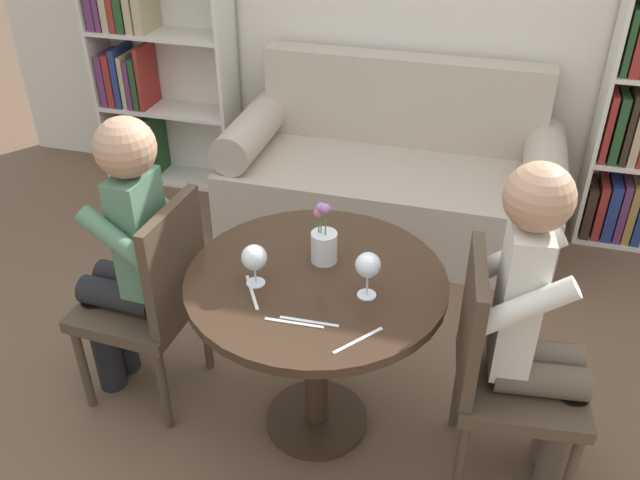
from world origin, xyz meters
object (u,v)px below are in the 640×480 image
(flower_vase, at_px, (325,242))
(chair_right, at_px, (501,367))
(person_right, at_px, (537,329))
(bookshelf_left, at_px, (149,71))
(couch, at_px, (391,179))
(chair_left, at_px, (153,295))
(wine_glass_left, at_px, (254,259))
(wine_glass_right, at_px, (368,266))
(person_left, at_px, (127,255))

(flower_vase, bearing_deg, chair_right, -11.78)
(person_right, bearing_deg, flower_vase, 74.27)
(bookshelf_left, height_order, flower_vase, bookshelf_left)
(couch, bearing_deg, chair_left, -113.24)
(person_right, distance_m, flower_vase, 0.76)
(couch, height_order, wine_glass_left, couch)
(bookshelf_left, relative_size, wine_glass_right, 8.60)
(chair_left, height_order, chair_right, same)
(chair_right, relative_size, person_left, 0.74)
(bookshelf_left, bearing_deg, chair_left, -62.85)
(wine_glass_left, relative_size, flower_vase, 0.63)
(chair_left, bearing_deg, wine_glass_left, 81.71)
(chair_left, height_order, wine_glass_right, chair_left)
(couch, height_order, wine_glass_right, couch)
(couch, bearing_deg, person_left, -116.11)
(wine_glass_left, bearing_deg, wine_glass_right, 5.45)
(chair_right, bearing_deg, couch, 16.14)
(bookshelf_left, distance_m, chair_left, 2.01)
(person_left, relative_size, flower_vase, 5.15)
(chair_right, distance_m, flower_vase, 0.73)
(couch, bearing_deg, wine_glass_right, -83.19)
(chair_left, height_order, person_left, person_left)
(person_left, xyz_separation_m, wine_glass_left, (0.55, -0.10, 0.16))
(wine_glass_left, bearing_deg, person_left, 169.44)
(wine_glass_left, distance_m, wine_glass_right, 0.38)
(chair_right, height_order, wine_glass_right, chair_right)
(person_left, bearing_deg, chair_right, 91.30)
(person_right, xyz_separation_m, wine_glass_right, (-0.55, -0.04, 0.16))
(chair_left, xyz_separation_m, wine_glass_right, (0.84, -0.06, 0.34))
(person_left, bearing_deg, couch, 157.11)
(couch, distance_m, chair_right, 1.69)
(chair_left, bearing_deg, chair_right, 91.54)
(couch, height_order, bookshelf_left, bookshelf_left)
(person_left, xyz_separation_m, person_right, (1.48, -0.03, 0.01))
(bookshelf_left, relative_size, wine_glass_left, 9.45)
(couch, xyz_separation_m, flower_vase, (0.00, -1.42, 0.48))
(wine_glass_left, bearing_deg, chair_left, 168.48)
(couch, distance_m, person_left, 1.71)
(chair_left, relative_size, flower_vase, 3.81)
(person_right, bearing_deg, couch, 19.06)
(person_right, bearing_deg, wine_glass_right, 87.29)
(person_right, height_order, wine_glass_right, person_right)
(flower_vase, bearing_deg, couch, 90.10)
(chair_right, bearing_deg, wine_glass_left, 87.23)
(chair_left, bearing_deg, wine_glass_right, 89.21)
(couch, height_order, chair_right, couch)
(chair_right, height_order, flower_vase, flower_vase)
(chair_left, distance_m, person_right, 1.40)
(couch, bearing_deg, person_right, -64.34)
(wine_glass_right, bearing_deg, chair_right, 2.52)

